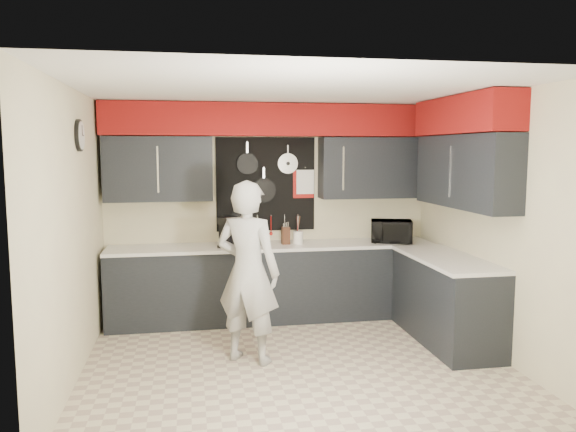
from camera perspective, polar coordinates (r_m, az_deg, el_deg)
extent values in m
plane|color=beige|center=(5.60, 0.81, -14.69)|extent=(4.00, 4.00, 0.00)
cube|color=beige|center=(6.98, -1.86, 0.59)|extent=(4.00, 0.01, 2.60)
cube|color=black|center=(6.72, -13.02, 4.68)|extent=(1.24, 0.32, 0.75)
cube|color=black|center=(7.09, 8.64, 4.87)|extent=(1.34, 0.32, 0.75)
cube|color=maroon|center=(6.77, -1.69, 9.72)|extent=(3.94, 0.36, 0.38)
cube|color=black|center=(6.93, -2.27, 3.24)|extent=(1.22, 0.03, 1.15)
cylinder|color=black|center=(6.86, -4.15, 5.33)|extent=(0.26, 0.04, 0.26)
cylinder|color=black|center=(6.89, -2.47, 2.60)|extent=(0.30, 0.04, 0.30)
cylinder|color=black|center=(6.89, -4.60, 0.00)|extent=(0.27, 0.04, 0.27)
cylinder|color=silver|center=(6.93, -0.02, 5.36)|extent=(0.25, 0.02, 0.25)
cube|color=#960F0B|center=(6.99, 1.58, 3.24)|extent=(0.26, 0.01, 0.34)
cube|color=white|center=(6.98, 1.76, 3.48)|extent=(0.22, 0.01, 0.30)
cylinder|color=silver|center=(6.91, -5.92, -0.92)|extent=(0.01, 0.01, 0.20)
cylinder|color=silver|center=(6.92, -4.52, -0.89)|extent=(0.01, 0.01, 0.20)
cylinder|color=silver|center=(6.94, -3.12, -0.86)|extent=(0.01, 0.01, 0.20)
cylinder|color=silver|center=(6.96, -1.74, -0.83)|extent=(0.01, 0.01, 0.20)
cylinder|color=silver|center=(6.99, -0.36, -0.80)|extent=(0.01, 0.01, 0.20)
cylinder|color=silver|center=(7.02, 1.01, -0.77)|extent=(0.01, 0.01, 0.20)
cube|color=beige|center=(5.97, 19.99, -0.85)|extent=(0.01, 3.50, 2.60)
cube|color=black|center=(6.12, 17.52, 4.35)|extent=(0.32, 1.70, 0.75)
cube|color=maroon|center=(6.11, 17.55, 9.74)|extent=(0.36, 1.70, 0.38)
cube|color=beige|center=(5.27, -20.99, -1.85)|extent=(0.01, 3.50, 2.60)
cylinder|color=black|center=(5.61, -20.44, 7.68)|extent=(0.04, 0.30, 0.30)
cylinder|color=white|center=(5.61, -20.22, 7.69)|extent=(0.01, 0.26, 0.26)
cube|color=black|center=(6.84, -1.48, -6.86)|extent=(3.90, 0.60, 0.88)
cube|color=silver|center=(6.73, -1.47, -3.08)|extent=(3.90, 0.63, 0.04)
cube|color=black|center=(6.30, 15.72, -8.29)|extent=(0.60, 1.60, 0.88)
cube|color=silver|center=(6.19, 15.73, -4.18)|extent=(0.63, 1.60, 0.04)
cube|color=black|center=(6.69, -1.13, -10.62)|extent=(3.90, 0.06, 0.10)
imported|color=black|center=(6.99, 10.44, -1.53)|extent=(0.57, 0.46, 0.27)
cube|color=#3B2312|center=(6.74, -0.24, -2.00)|extent=(0.10, 0.10, 0.21)
cylinder|color=white|center=(6.77, 1.03, -2.19)|extent=(0.12, 0.12, 0.15)
cube|color=black|center=(6.60, -6.12, -2.99)|extent=(0.26, 0.28, 0.03)
cube|color=black|center=(6.66, -6.19, -1.46)|extent=(0.20, 0.12, 0.32)
cube|color=black|center=(6.56, -6.15, -0.36)|extent=(0.26, 0.28, 0.06)
cylinder|color=black|center=(6.56, -6.12, -2.24)|extent=(0.12, 0.12, 0.15)
imported|color=#AEADAB|center=(5.41, -4.10, -5.71)|extent=(0.77, 0.70, 1.76)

